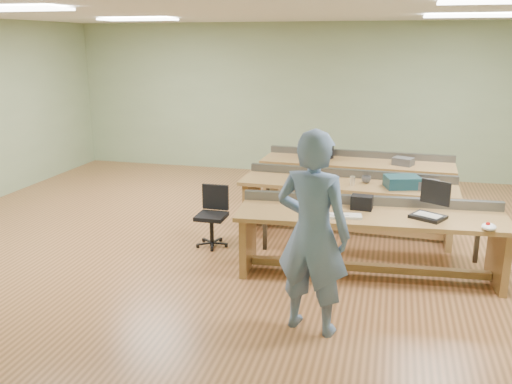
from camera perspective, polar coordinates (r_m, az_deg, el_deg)
floor at (r=7.50m, az=1.22°, el=-4.94°), size 10.00×10.00×0.00m
ceiling at (r=7.04m, az=1.36°, el=18.60°), size 10.00×10.00×0.00m
wall_back at (r=11.02m, az=6.07°, el=9.62°), size 10.00×0.04×3.00m
wall_front at (r=3.45m, az=-13.98°, el=-4.05°), size 10.00×0.04×3.00m
fluor_panels at (r=7.03m, az=1.36°, el=18.35°), size 6.20×3.50×0.03m
workbench_front at (r=6.34m, az=11.86°, el=-3.82°), size 3.07×1.05×0.86m
workbench_mid at (r=7.64m, az=9.54°, el=-0.37°), size 2.97×0.88×0.86m
workbench_back at (r=9.02m, az=10.52°, el=2.06°), size 3.10×0.94×0.86m
person at (r=4.93m, az=5.98°, el=-4.34°), size 0.78×0.60×1.91m
laptop_base at (r=6.25m, az=17.64°, el=-2.50°), size 0.44×0.41×0.04m
laptop_screen at (r=6.30m, az=18.38°, el=-0.04°), size 0.31×0.18×0.27m
keyboard at (r=6.07m, az=8.71°, el=-2.51°), size 0.52×0.24×0.03m
trackball_mouse at (r=6.08m, az=23.31°, el=-3.39°), size 0.18×0.20×0.07m
camera_bag at (r=6.38m, az=11.08°, el=-1.09°), size 0.25×0.17×0.17m
task_chair at (r=7.21m, az=-4.59°, el=-3.38°), size 0.43×0.43×0.80m
parts_bin_teal at (r=7.45m, az=15.14°, el=1.03°), size 0.52×0.45×0.15m
parts_bin_grey at (r=7.48m, az=16.97°, el=0.80°), size 0.48×0.38×0.12m
mug at (r=7.59m, az=11.52°, el=1.31°), size 0.16×0.16×0.10m
drinks_can at (r=7.43m, az=10.12°, el=1.17°), size 0.09×0.09×0.13m
storage_box_back at (r=9.07m, az=6.75°, el=4.20°), size 0.44×0.39×0.21m
tray_back at (r=8.82m, az=15.24°, el=3.13°), size 0.36×0.32×0.12m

